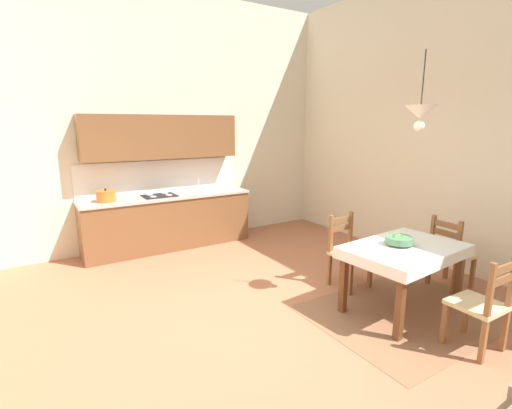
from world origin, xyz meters
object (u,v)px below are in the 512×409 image
at_px(fruit_bowl, 399,240).
at_px(pendant_lamp, 420,113).
at_px(dining_chair_camera_side, 482,305).
at_px(dining_table, 404,257).
at_px(kitchen_cabinetry, 167,197).
at_px(dining_chair_kitchen_side, 348,253).
at_px(dining_chair_window_side, 450,254).

xyz_separation_m(fruit_bowl, pendant_lamp, (0.12, -0.04, 1.35)).
xyz_separation_m(dining_chair_camera_side, pendant_lamp, (0.12, 0.89, 1.72)).
height_order(dining_table, fruit_bowl, fruit_bowl).
relative_size(kitchen_cabinetry, pendant_lamp, 3.45).
bearing_deg(kitchen_cabinetry, dining_table, -67.11).
distance_m(dining_chair_kitchen_side, pendant_lamp, 1.89).
bearing_deg(kitchen_cabinetry, pendant_lamp, -65.93).
bearing_deg(dining_chair_camera_side, dining_chair_kitchen_side, 89.92).
relative_size(dining_table, pendant_lamp, 1.72).
bearing_deg(dining_table, dining_chair_kitchen_side, 92.91).
xyz_separation_m(dining_table, fruit_bowl, (-0.04, 0.05, 0.20)).
distance_m(kitchen_cabinetry, pendant_lamp, 4.07).
bearing_deg(fruit_bowl, dining_chair_camera_side, -90.00).
bearing_deg(fruit_bowl, kitchen_cabinetry, 112.60).
bearing_deg(kitchen_cabinetry, dining_chair_camera_side, -71.82).
relative_size(dining_chair_window_side, fruit_bowl, 3.10).
bearing_deg(pendant_lamp, dining_chair_kitchen_side, 98.81).
bearing_deg(dining_chair_camera_side, dining_table, 87.22).
bearing_deg(pendant_lamp, fruit_bowl, 162.15).
bearing_deg(dining_chair_window_side, fruit_bowl, -179.34).
distance_m(dining_chair_window_side, dining_chair_kitchen_side, 1.29).
height_order(dining_chair_kitchen_side, fruit_bowl, dining_chair_kitchen_side).
bearing_deg(pendant_lamp, kitchen_cabinetry, 114.07).
bearing_deg(dining_chair_kitchen_side, dining_chair_window_side, -34.38).
relative_size(dining_chair_camera_side, dining_chair_window_side, 1.00).
relative_size(kitchen_cabinetry, dining_chair_kitchen_side, 2.99).
xyz_separation_m(dining_table, dining_chair_kitchen_side, (-0.04, 0.79, -0.18)).
bearing_deg(dining_chair_kitchen_side, dining_chair_camera_side, -90.08).
height_order(kitchen_cabinetry, pendant_lamp, pendant_lamp).
relative_size(dining_chair_camera_side, pendant_lamp, 1.16).
xyz_separation_m(dining_chair_camera_side, dining_chair_kitchen_side, (0.00, 1.67, 0.00)).
bearing_deg(pendant_lamp, dining_table, -170.21).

